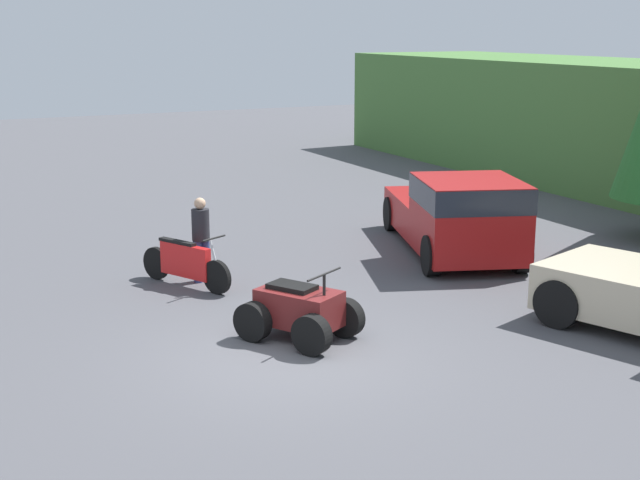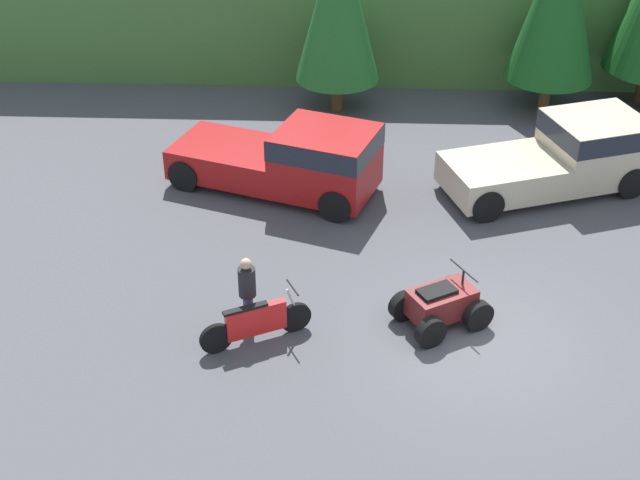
# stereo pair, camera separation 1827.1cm
# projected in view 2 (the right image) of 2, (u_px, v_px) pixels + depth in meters

# --- Properties ---
(ground_plane) EXTENTS (80.00, 80.00, 0.00)m
(ground_plane) POSITION_uv_depth(u_px,v_px,m) (477.00, 339.00, 18.17)
(ground_plane) COLOR #4C4C51
(hillside_backdrop) EXTENTS (44.00, 6.00, 3.93)m
(hillside_backdrop) POSITION_uv_depth(u_px,v_px,m) (432.00, 1.00, 30.60)
(hillside_backdrop) COLOR #477538
(hillside_backdrop) RESTS_ON ground_plane
(tree_left) EXTENTS (2.55, 2.55, 5.79)m
(tree_left) POSITION_uv_depth(u_px,v_px,m) (338.00, 2.00, 25.93)
(tree_left) COLOR brown
(tree_left) RESTS_ON ground_plane
(pickup_truck_red) EXTENTS (5.74, 3.76, 1.88)m
(pickup_truck_red) POSITION_uv_depth(u_px,v_px,m) (295.00, 158.00, 22.81)
(pickup_truck_red) COLOR maroon
(pickup_truck_red) RESTS_ON ground_plane
(pickup_truck_second) EXTENTS (5.59, 3.70, 1.88)m
(pickup_truck_second) POSITION_uv_depth(u_px,v_px,m) (565.00, 154.00, 23.01)
(pickup_truck_second) COLOR beige
(pickup_truck_second) RESTS_ON ground_plane
(dirt_bike) EXTENTS (2.18, 1.21, 1.12)m
(dirt_bike) POSITION_uv_depth(u_px,v_px,m) (256.00, 323.00, 17.87)
(dirt_bike) COLOR black
(dirt_bike) RESTS_ON ground_plane
(quad_atv) EXTENTS (2.19, 1.97, 1.20)m
(quad_atv) POSITION_uv_depth(u_px,v_px,m) (441.00, 305.00, 18.35)
(quad_atv) COLOR black
(quad_atv) RESTS_ON ground_plane
(rider_person) EXTENTS (0.44, 0.44, 1.73)m
(rider_person) POSITION_uv_depth(u_px,v_px,m) (247.00, 292.00, 17.96)
(rider_person) COLOR navy
(rider_person) RESTS_ON ground_plane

